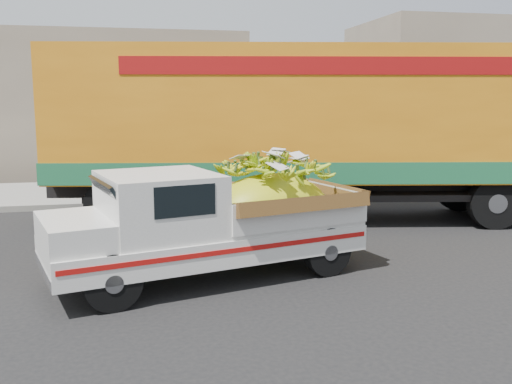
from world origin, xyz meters
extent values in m
plane|color=black|center=(0.00, 0.00, 0.00)|extent=(100.00, 100.00, 0.00)
cube|color=gray|center=(0.00, 5.50, 0.07)|extent=(60.00, 0.25, 0.15)
cube|color=gray|center=(0.00, 7.60, 0.07)|extent=(60.00, 4.00, 0.14)
cube|color=gray|center=(14.00, 14.50, 3.00)|extent=(14.00, 6.00, 6.00)
cylinder|color=black|center=(-3.23, -1.83, 0.38)|extent=(0.79, 0.41, 0.76)
cylinder|color=black|center=(-3.62, -0.43, 0.38)|extent=(0.79, 0.41, 0.76)
cylinder|color=black|center=(-0.05, -0.96, 0.38)|extent=(0.79, 0.41, 0.76)
cylinder|color=black|center=(-0.44, 0.45, 0.38)|extent=(0.79, 0.41, 0.76)
cube|color=silver|center=(-1.88, -0.71, 0.55)|extent=(4.97, 2.88, 0.39)
cube|color=#A50F0C|center=(-1.66, -1.53, 0.62)|extent=(4.44, 1.23, 0.07)
cube|color=silver|center=(-4.11, -1.32, 0.45)|extent=(0.54, 1.63, 0.14)
cube|color=silver|center=(-3.74, -1.21, 0.93)|extent=(1.24, 1.76, 0.36)
cube|color=silver|center=(-2.58, -0.90, 1.20)|extent=(1.92, 1.98, 0.90)
cube|color=black|center=(-2.27, -1.66, 1.37)|extent=(0.82, 0.23, 0.42)
cube|color=silver|center=(-0.73, -0.39, 1.00)|extent=(2.66, 2.24, 0.51)
ellipsoid|color=yellow|center=(-0.82, -0.41, 0.90)|extent=(2.36, 1.86, 1.28)
cylinder|color=black|center=(6.00, 3.20, 0.55)|extent=(1.14, 0.51, 1.10)
cylinder|color=black|center=(4.46, 1.44, 0.55)|extent=(1.14, 0.51, 1.10)
cylinder|color=black|center=(4.82, 3.41, 0.55)|extent=(1.14, 0.51, 1.10)
cylinder|color=black|center=(-3.41, 2.87, 0.55)|extent=(1.14, 0.51, 1.10)
cylinder|color=black|center=(-3.06, 4.84, 0.55)|extent=(1.14, 0.51, 1.10)
cube|color=black|center=(1.19, 3.05, 0.78)|extent=(11.99, 3.13, 0.36)
cube|color=orange|center=(1.19, 3.05, 2.38)|extent=(12.02, 4.56, 2.84)
cube|color=#1B6039|center=(1.19, 3.05, 1.21)|extent=(12.08, 4.59, 0.45)
cube|color=maroon|center=(0.97, 1.81, 3.35)|extent=(8.27, 1.52, 0.35)
camera|label=1|loc=(-2.86, -9.06, 2.67)|focal=40.00mm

